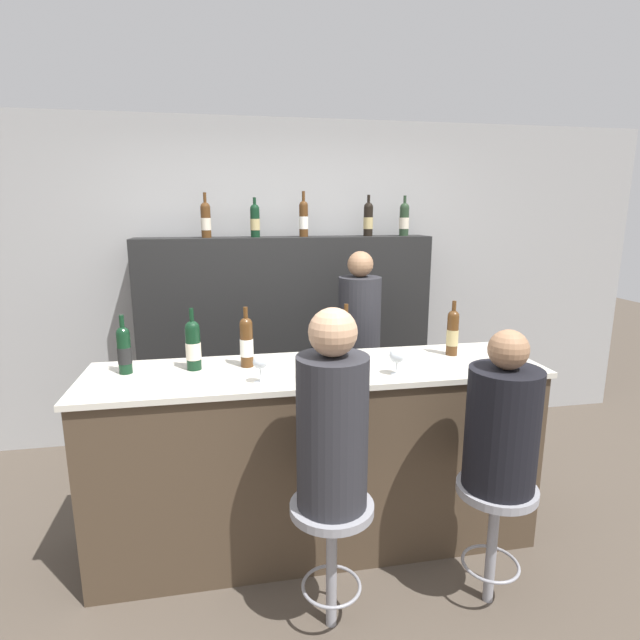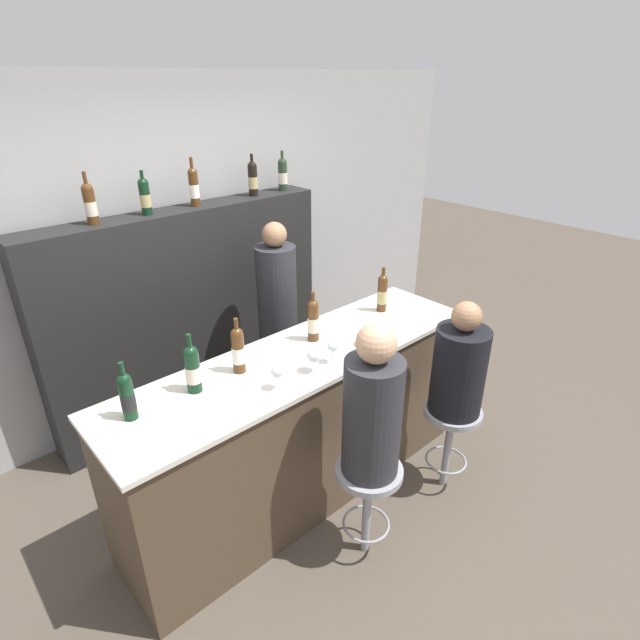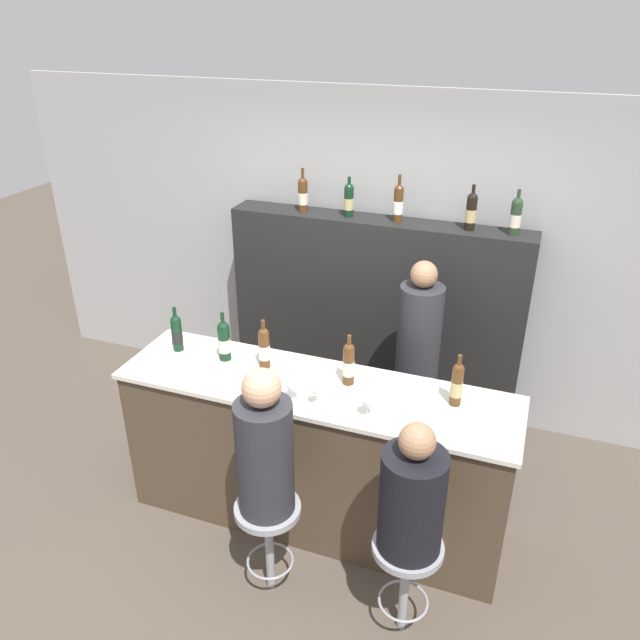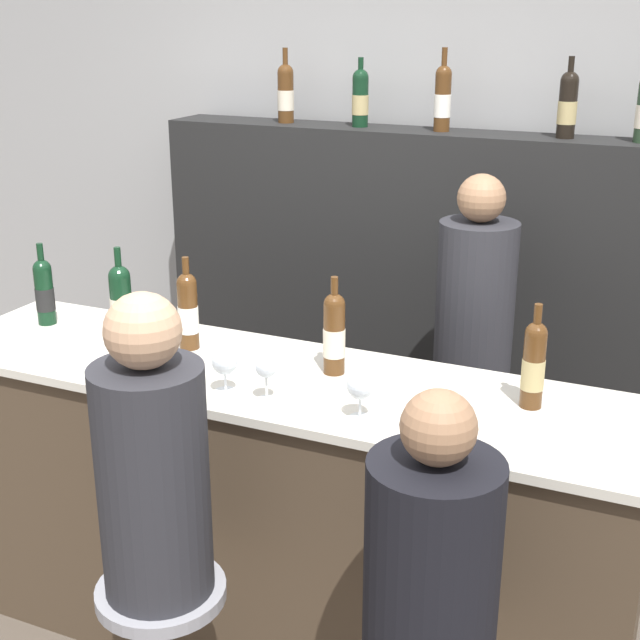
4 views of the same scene
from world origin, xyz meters
The scene contains 23 objects.
ground_plane centered at (0.00, 0.00, 0.00)m, with size 16.00×16.00×0.00m, color #4C4238.
wall_back centered at (0.00, 1.88, 1.30)m, with size 6.40×0.05×2.60m.
bar_counter centered at (0.00, 0.30, 0.53)m, with size 2.46×0.65×1.06m.
back_bar_cabinet centered at (0.00, 1.65, 0.84)m, with size 2.30×0.28×1.69m.
wine_bottle_counter_0 centered at (-1.00, 0.40, 1.18)m, with size 0.07×0.07×0.31m.
wine_bottle_counter_1 centered at (-0.65, 0.40, 1.19)m, with size 0.08×0.08×0.34m.
wine_bottle_counter_2 centered at (-0.37, 0.40, 1.20)m, with size 0.07×0.07×0.33m.
wine_bottle_counter_3 centered at (0.18, 0.40, 1.19)m, with size 0.07×0.07×0.33m.
wine_bottle_counter_4 centered at (0.83, 0.40, 1.19)m, with size 0.07×0.07×0.32m.
wine_bottle_backbar_0 centered at (-0.60, 1.65, 1.82)m, with size 0.08×0.08×0.33m.
wine_bottle_backbar_1 centered at (-0.23, 1.65, 1.82)m, with size 0.07×0.07×0.30m.
wine_bottle_backbar_2 centered at (0.14, 1.65, 1.83)m, with size 0.07×0.07×0.35m.
wine_bottle_backbar_3 centered at (0.66, 1.65, 1.82)m, with size 0.08×0.08×0.32m.
wine_bottle_backbar_4 centered at (0.96, 1.65, 1.82)m, with size 0.08×0.08×0.32m.
wine_glass_0 centered at (-0.32, 0.12, 1.16)m, with size 0.07×0.07×0.14m.
wine_glass_1 centered at (-0.06, 0.12, 1.15)m, with size 0.08×0.08×0.14m.
wine_glass_2 centered at (0.08, 0.12, 1.16)m, with size 0.07×0.07×0.14m.
wine_glass_3 centered at (0.39, 0.12, 1.15)m, with size 0.08×0.08×0.14m.
bar_stool_left centered at (-0.05, -0.32, 0.49)m, with size 0.37×0.37×0.63m.
guest_seated_left centered at (-0.05, -0.32, 1.02)m, with size 0.31×0.31×0.88m.
bar_stool_right centered at (0.75, -0.32, 0.49)m, with size 0.37×0.37×0.63m.
guest_seated_right centered at (0.75, -0.32, 0.95)m, with size 0.33×0.33×0.75m.
bartender centered at (0.46, 1.13, 0.75)m, with size 0.30×0.30×1.61m.
Camera 1 is at (-0.47, -2.24, 1.89)m, focal length 28.00 mm.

